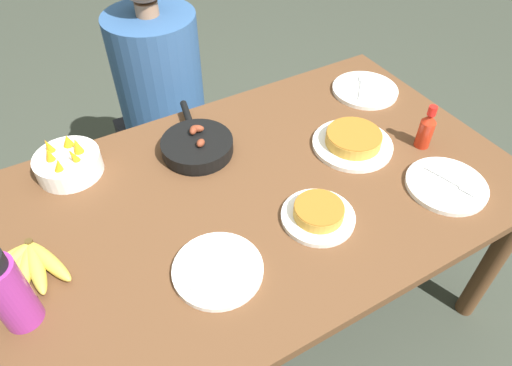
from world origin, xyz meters
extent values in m
plane|color=#383D33|center=(0.00, 0.00, 0.00)|extent=(14.00, 14.00, 0.00)
cube|color=brown|center=(0.00, 0.00, 0.69)|extent=(1.62, 0.97, 0.03)
cylinder|color=brown|center=(0.75, -0.43, 0.34)|extent=(0.07, 0.07, 0.67)
cylinder|color=brown|center=(-0.75, 0.43, 0.34)|extent=(0.07, 0.07, 0.67)
cylinder|color=brown|center=(0.75, 0.43, 0.34)|extent=(0.07, 0.07, 0.67)
ellipsoid|color=gold|center=(-0.71, 0.08, 0.73)|extent=(0.19, 0.09, 0.04)
ellipsoid|color=gold|center=(-0.70, 0.06, 0.73)|extent=(0.18, 0.15, 0.04)
ellipsoid|color=gold|center=(-0.68, 0.04, 0.73)|extent=(0.13, 0.17, 0.03)
ellipsoid|color=gold|center=(-0.66, 0.04, 0.73)|extent=(0.08, 0.16, 0.04)
ellipsoid|color=gold|center=(-0.64, 0.02, 0.73)|extent=(0.04, 0.19, 0.04)
ellipsoid|color=gold|center=(-0.60, 0.03, 0.73)|extent=(0.10, 0.19, 0.04)
cylinder|color=#4C3819|center=(-0.64, 0.11, 0.73)|extent=(0.02, 0.02, 0.04)
cylinder|color=black|center=(-0.08, 0.25, 0.71)|extent=(0.23, 0.23, 0.01)
cylinder|color=black|center=(-0.08, 0.25, 0.74)|extent=(0.24, 0.24, 0.04)
cylinder|color=black|center=(-0.04, 0.42, 0.75)|extent=(0.05, 0.13, 0.02)
ellipsoid|color=brown|center=(-0.06, 0.28, 0.78)|extent=(0.05, 0.05, 0.03)
ellipsoid|color=brown|center=(-0.08, 0.22, 0.77)|extent=(0.05, 0.05, 0.03)
ellipsoid|color=brown|center=(-0.07, 0.29, 0.78)|extent=(0.05, 0.05, 0.03)
cylinder|color=white|center=(0.10, -0.19, 0.72)|extent=(0.21, 0.21, 0.02)
cylinder|color=gold|center=(0.10, -0.19, 0.74)|extent=(0.14, 0.14, 0.03)
cylinder|color=#9B601E|center=(0.10, -0.19, 0.76)|extent=(0.14, 0.14, 0.00)
cylinder|color=white|center=(0.38, 0.02, 0.72)|extent=(0.27, 0.27, 0.02)
cylinder|color=gold|center=(0.38, 0.02, 0.74)|extent=(0.19, 0.19, 0.04)
cylinder|color=#9B601E|center=(0.38, 0.02, 0.76)|extent=(0.18, 0.18, 0.00)
cylinder|color=white|center=(0.51, -0.28, 0.72)|extent=(0.25, 0.25, 0.02)
cylinder|color=silver|center=(0.52, -0.25, 0.73)|extent=(0.04, 0.12, 0.01)
cube|color=silver|center=(0.54, -0.33, 0.73)|extent=(0.03, 0.05, 0.00)
cylinder|color=white|center=(-0.23, -0.21, 0.72)|extent=(0.24, 0.24, 0.02)
cylinder|color=silver|center=(-0.21, -0.21, 0.73)|extent=(0.13, 0.03, 0.01)
cube|color=silver|center=(-0.30, -0.22, 0.73)|extent=(0.05, 0.03, 0.00)
cylinder|color=white|center=(0.63, 0.25, 0.72)|extent=(0.25, 0.25, 0.02)
cylinder|color=silver|center=(0.60, 0.25, 0.73)|extent=(0.09, 0.10, 0.01)
cube|color=silver|center=(0.66, 0.31, 0.73)|extent=(0.05, 0.05, 0.00)
cylinder|color=white|center=(-0.47, 0.36, 0.74)|extent=(0.20, 0.20, 0.07)
cone|color=orange|center=(-0.43, 0.37, 0.80)|extent=(0.04, 0.05, 0.06)
cone|color=orange|center=(-0.45, 0.41, 0.79)|extent=(0.05, 0.05, 0.05)
cone|color=orange|center=(-0.50, 0.41, 0.80)|extent=(0.05, 0.04, 0.06)
cone|color=orange|center=(-0.51, 0.36, 0.80)|extent=(0.03, 0.04, 0.06)
cone|color=orange|center=(-0.50, 0.31, 0.79)|extent=(0.05, 0.04, 0.05)
cone|color=orange|center=(-0.45, 0.32, 0.80)|extent=(0.05, 0.04, 0.06)
cylinder|color=#992D89|center=(-0.69, -0.10, 0.81)|extent=(0.09, 0.09, 0.20)
cylinder|color=#B72814|center=(0.59, -0.09, 0.76)|extent=(0.05, 0.05, 0.10)
cone|color=#B72814|center=(0.59, -0.09, 0.82)|extent=(0.05, 0.05, 0.03)
cylinder|color=red|center=(0.59, -0.09, 0.85)|extent=(0.03, 0.03, 0.03)
cube|color=black|center=(-0.02, 0.78, 0.21)|extent=(0.39, 0.39, 0.42)
cylinder|color=#2D5184|center=(-0.02, 0.78, 0.69)|extent=(0.36, 0.36, 0.54)
cylinder|color=#9E7051|center=(-0.02, 0.78, 0.98)|extent=(0.09, 0.09, 0.05)
camera|label=1|loc=(-0.48, -0.84, 1.70)|focal=32.00mm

